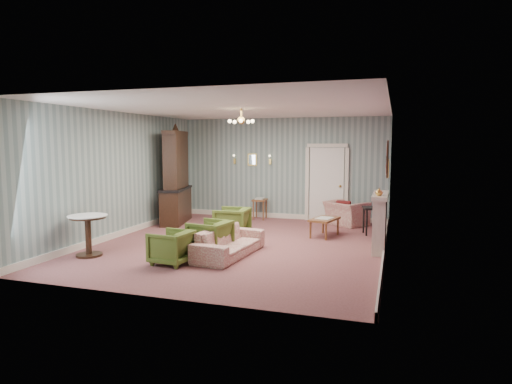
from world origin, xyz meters
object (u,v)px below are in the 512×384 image
(olive_chair_b, at_px, (210,235))
(wingback_chair, at_px, (347,209))
(olive_chair_c, at_px, (232,221))
(dresser, at_px, (176,175))
(fireplace, at_px, (380,222))
(sofa_chintz, at_px, (229,237))
(side_table_black, at_px, (373,221))
(olive_chair_a, at_px, (171,246))
(coffee_table, at_px, (324,227))
(pedestal_table, at_px, (88,235))

(olive_chair_b, height_order, wingback_chair, wingback_chair)
(olive_chair_c, height_order, dresser, dresser)
(fireplace, bearing_deg, wingback_chair, 110.34)
(sofa_chintz, relative_size, dresser, 0.70)
(olive_chair_b, xyz_separation_m, side_table_black, (2.96, 2.85, -0.03))
(olive_chair_a, bearing_deg, sofa_chintz, 144.20)
(dresser, bearing_deg, olive_chair_c, -44.37)
(olive_chair_c, xyz_separation_m, sofa_chintz, (0.56, -1.63, -0.02))
(dresser, distance_m, coffee_table, 4.35)
(olive_chair_b, bearing_deg, pedestal_table, -59.00)
(pedestal_table, bearing_deg, side_table_black, 36.18)
(wingback_chair, xyz_separation_m, fireplace, (0.94, -2.53, 0.15))
(coffee_table, bearing_deg, olive_chair_a, -125.22)
(dresser, bearing_deg, olive_chair_b, -65.25)
(olive_chair_a, relative_size, sofa_chintz, 0.36)
(sofa_chintz, bearing_deg, olive_chair_a, 143.58)
(olive_chair_c, height_order, wingback_chair, wingback_chair)
(olive_chair_c, bearing_deg, side_table_black, 108.03)
(fireplace, distance_m, pedestal_table, 5.80)
(olive_chair_b, distance_m, wingback_chair, 4.50)
(olive_chair_a, xyz_separation_m, side_table_black, (3.32, 3.76, -0.00))
(olive_chair_c, relative_size, sofa_chintz, 0.41)
(olive_chair_a, height_order, sofa_chintz, sofa_chintz)
(fireplace, distance_m, side_table_black, 1.51)
(pedestal_table, bearing_deg, olive_chair_c, 51.12)
(fireplace, bearing_deg, olive_chair_a, -147.22)
(dresser, bearing_deg, wingback_chair, -0.57)
(sofa_chintz, height_order, dresser, dresser)
(dresser, bearing_deg, pedestal_table, -101.88)
(dresser, distance_m, fireplace, 5.69)
(olive_chair_c, bearing_deg, sofa_chintz, 15.20)
(olive_chair_a, bearing_deg, olive_chair_b, 164.18)
(olive_chair_a, bearing_deg, side_table_black, 144.45)
(wingback_chair, height_order, coffee_table, wingback_chair)
(dresser, bearing_deg, olive_chair_a, -76.74)
(fireplace, height_order, coffee_table, fireplace)
(olive_chair_c, height_order, sofa_chintz, olive_chair_c)
(sofa_chintz, height_order, wingback_chair, wingback_chair)
(olive_chair_c, bearing_deg, olive_chair_a, -8.76)
(dresser, height_order, fireplace, dresser)
(fireplace, bearing_deg, olive_chair_c, 176.03)
(side_table_black, bearing_deg, wingback_chair, 124.66)
(sofa_chintz, height_order, coffee_table, sofa_chintz)
(olive_chair_c, xyz_separation_m, fireplace, (3.32, -0.23, 0.20))
(dresser, xyz_separation_m, pedestal_table, (0.11, -3.76, -0.93))
(coffee_table, distance_m, side_table_black, 1.20)
(olive_chair_a, relative_size, fireplace, 0.48)
(sofa_chintz, distance_m, fireplace, 3.10)
(sofa_chintz, relative_size, coffee_table, 2.18)
(dresser, xyz_separation_m, coffee_table, (4.17, -0.57, -1.11))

